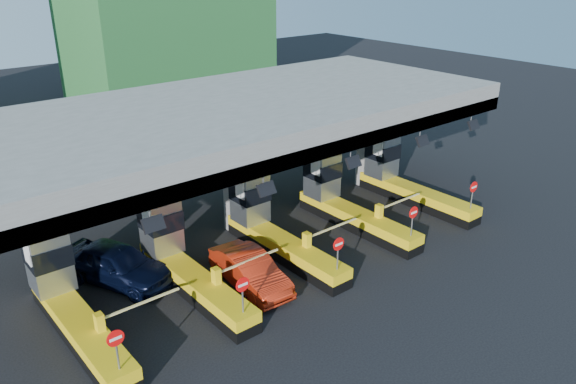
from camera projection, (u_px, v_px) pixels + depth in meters
ground at (272, 250)px, 28.04m from camera, size 120.00×120.00×0.00m
toll_canopy at (235, 119)px, 27.69m from camera, size 28.00×12.09×7.00m
toll_lane_far_left at (65, 295)px, 21.83m from camera, size 4.43×8.00×4.16m
toll_lane_left at (179, 255)px, 24.76m from camera, size 4.43×8.00×4.16m
toll_lane_center at (268, 223)px, 27.70m from camera, size 4.43×8.00×4.16m
toll_lane_right at (341, 197)px, 30.63m from camera, size 4.43×8.00×4.16m
toll_lane_far_right at (400, 176)px, 33.56m from camera, size 4.43×8.00×4.16m
van at (117, 264)px, 24.94m from camera, size 4.25×5.87×1.86m
red_car at (250, 271)px, 24.71m from camera, size 1.95×4.83×1.56m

